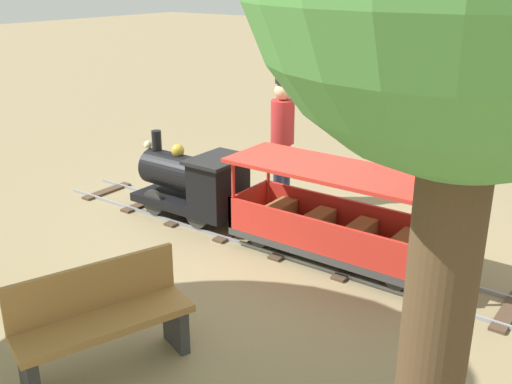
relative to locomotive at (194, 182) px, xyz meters
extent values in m
plane|color=#8C7A56|center=(0.00, -1.13, -0.48)|extent=(60.00, 60.00, 0.00)
cube|color=gray|center=(-0.26, -1.03, -0.46)|extent=(0.03, 6.05, 0.04)
cube|color=gray|center=(0.26, -1.03, -0.46)|extent=(0.03, 6.05, 0.04)
cube|color=#4C3828|center=(0.00, -3.68, -0.47)|extent=(0.76, 0.14, 0.03)
cube|color=#4C3828|center=(0.00, -2.92, -0.47)|extent=(0.76, 0.14, 0.03)
cube|color=#4C3828|center=(0.00, -2.16, -0.47)|extent=(0.76, 0.14, 0.03)
cube|color=#4C3828|center=(0.00, -1.41, -0.47)|extent=(0.76, 0.14, 0.03)
cube|color=#4C3828|center=(0.00, -0.65, -0.47)|extent=(0.76, 0.14, 0.03)
cube|color=#4C3828|center=(0.00, 0.11, -0.47)|extent=(0.76, 0.14, 0.03)
cube|color=#4C3828|center=(0.00, 0.86, -0.47)|extent=(0.76, 0.14, 0.03)
cube|color=#4C3828|center=(0.00, 1.62, -0.47)|extent=(0.76, 0.14, 0.03)
cube|color=black|center=(0.00, 0.10, -0.27)|extent=(0.64, 1.40, 0.10)
cylinder|color=black|center=(0.00, 0.30, 0.08)|extent=(0.44, 0.85, 0.44)
cylinder|color=#B7932D|center=(0.00, 0.72, 0.08)|extent=(0.37, 0.02, 0.37)
cylinder|color=black|center=(0.00, 0.59, 0.42)|extent=(0.12, 0.12, 0.24)
sphere|color=#B7932D|center=(0.00, 0.25, 0.35)|extent=(0.16, 0.16, 0.16)
cube|color=black|center=(0.00, -0.38, 0.05)|extent=(0.64, 0.45, 0.55)
cube|color=black|center=(0.00, -0.38, 0.35)|extent=(0.72, 0.53, 0.04)
sphere|color=#F2EAB2|center=(0.00, 0.75, 0.34)|extent=(0.10, 0.10, 0.10)
cylinder|color=#2D2D2D|center=(-0.26, 0.45, -0.28)|extent=(0.05, 0.32, 0.32)
cylinder|color=#2D2D2D|center=(0.26, 0.45, -0.28)|extent=(0.05, 0.32, 0.32)
cylinder|color=#2D2D2D|center=(-0.26, -0.25, -0.28)|extent=(0.05, 0.32, 0.32)
cylinder|color=#2D2D2D|center=(0.26, -0.25, -0.28)|extent=(0.05, 0.32, 0.32)
cube|color=#3F3F3F|center=(0.00, -1.93, -0.30)|extent=(0.72, 2.25, 0.08)
cube|color=red|center=(-0.34, -1.93, -0.09)|extent=(0.04, 2.25, 0.35)
cube|color=red|center=(0.34, -1.93, -0.09)|extent=(0.04, 2.25, 0.35)
cube|color=red|center=(0.00, -0.82, -0.09)|extent=(0.72, 0.04, 0.35)
cube|color=red|center=(0.00, -3.03, -0.09)|extent=(0.72, 0.04, 0.35)
cylinder|color=red|center=(-0.33, -0.85, 0.11)|extent=(0.04, 0.04, 0.75)
cylinder|color=red|center=(0.33, -0.85, 0.11)|extent=(0.04, 0.04, 0.75)
cylinder|color=red|center=(-0.33, -3.00, 0.11)|extent=(0.04, 0.04, 0.75)
cylinder|color=red|center=(0.33, -3.00, 0.11)|extent=(0.04, 0.04, 0.75)
cube|color=red|center=(0.00, -1.93, 0.51)|extent=(0.82, 2.35, 0.04)
cube|color=olive|center=(0.00, -2.66, -0.14)|extent=(0.56, 0.20, 0.24)
cube|color=olive|center=(0.00, -2.17, -0.14)|extent=(0.56, 0.20, 0.24)
cube|color=olive|center=(0.00, -1.68, -0.14)|extent=(0.56, 0.20, 0.24)
cube|color=olive|center=(0.00, -1.20, -0.14)|extent=(0.56, 0.20, 0.24)
cylinder|color=#262626|center=(-0.26, -1.14, -0.32)|extent=(0.04, 0.24, 0.24)
cylinder|color=#262626|center=(0.26, -1.14, -0.32)|extent=(0.04, 0.24, 0.24)
cylinder|color=#262626|center=(-0.26, -2.72, -0.32)|extent=(0.04, 0.24, 0.24)
cylinder|color=#262626|center=(0.26, -2.72, -0.32)|extent=(0.04, 0.24, 0.24)
cylinder|color=#282D47|center=(1.02, -0.52, -0.08)|extent=(0.12, 0.12, 0.80)
cylinder|color=#282D47|center=(1.20, -0.52, -0.08)|extent=(0.12, 0.12, 0.80)
cylinder|color=#B22828|center=(1.11, -0.52, 0.59)|extent=(0.30, 0.30, 0.55)
sphere|color=tan|center=(1.11, -0.52, 0.98)|extent=(0.22, 0.22, 0.22)
cylinder|color=black|center=(1.11, -0.52, 1.11)|extent=(0.20, 0.20, 0.06)
cube|color=olive|center=(-2.61, -1.43, -0.06)|extent=(1.36, 0.82, 0.06)
cube|color=olive|center=(-2.55, -1.26, 0.14)|extent=(1.24, 0.48, 0.40)
cube|color=#333333|center=(-2.08, -1.63, -0.27)|extent=(0.18, 0.33, 0.42)
cube|color=#333333|center=(-3.15, -1.24, -0.27)|extent=(0.18, 0.33, 0.42)
cylinder|color=#4C3823|center=(-2.58, -3.82, 0.68)|extent=(0.32, 0.32, 2.32)
cylinder|color=brown|center=(3.03, -1.46, 0.74)|extent=(0.27, 0.27, 2.44)
camera|label=1|loc=(-5.01, -4.54, 2.35)|focal=41.67mm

